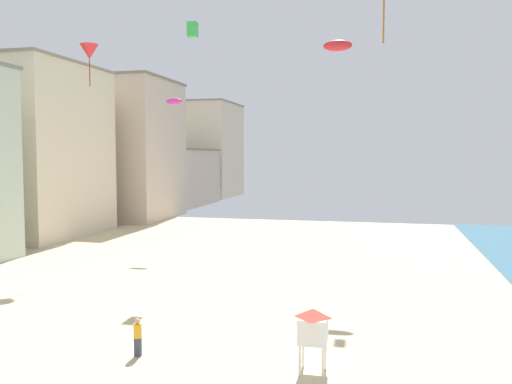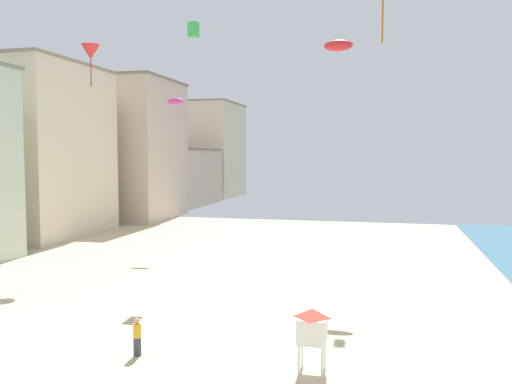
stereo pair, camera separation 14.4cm
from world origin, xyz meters
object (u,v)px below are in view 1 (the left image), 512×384
Objects in this scene: kite_flyer at (138,335)px; kite_red_parafoil at (338,46)px; kite_red_delta at (89,52)px; kite_magenta_parafoil at (174,101)px; kite_green_box at (193,30)px; lifeguard_stand at (313,326)px.

kite_flyer is 0.85× the size of kite_red_parafoil.
kite_red_delta reaches higher than kite_flyer.
kite_red_parafoil is 18.33m from kite_magenta_parafoil.
kite_red_parafoil is 1.83× the size of kite_green_box.
kite_red_delta reaches higher than kite_magenta_parafoil.
kite_red_delta is at bearing 136.53° from lifeguard_stand.
kite_red_delta reaches higher than lifeguard_stand.
kite_flyer is at bearing -71.48° from kite_magenta_parafoil.
kite_magenta_parafoil is (-8.55, 25.54, 12.40)m from kite_flyer.
kite_red_delta is (-8.98, 1.25, -0.96)m from kite_green_box.
lifeguard_stand is at bearing -56.63° from kite_green_box.
kite_magenta_parafoil reaches higher than lifeguard_stand.
kite_magenta_parafoil reaches higher than kite_flyer.
kite_red_parafoil reaches higher than kite_flyer.
kite_magenta_parafoil is at bearing -60.78° from kite_flyer.
kite_red_parafoil is 1.23× the size of kite_magenta_parafoil.
kite_red_delta is (-12.46, 17.87, 15.60)m from kite_flyer.
kite_red_parafoil is 10.55m from kite_green_box.
kite_green_box is at bearing -67.45° from kite_flyer.
kite_flyer is at bearing -78.15° from kite_green_box.
kite_flyer is at bearing 178.64° from lifeguard_stand.
kite_flyer is 1.05× the size of kite_magenta_parafoil.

